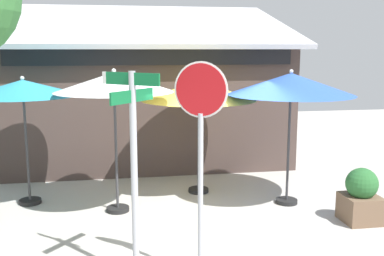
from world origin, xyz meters
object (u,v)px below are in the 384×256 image
at_px(patio_umbrella_ivory_center, 114,83).
at_px(patio_umbrella_mustard_right, 199,91).
at_px(sidewalk_planter, 361,197).
at_px(patio_umbrella_royal_blue_far_right, 291,85).
at_px(stop_sign, 201,133).
at_px(street_sign_post, 133,154).
at_px(patio_umbrella_teal_left, 23,89).

xyz_separation_m(patio_umbrella_ivory_center, patio_umbrella_mustard_right, (1.75, 0.90, -0.25)).
bearing_deg(sidewalk_planter, patio_umbrella_royal_blue_far_right, 128.83).
bearing_deg(stop_sign, street_sign_post, 169.97).
relative_size(stop_sign, patio_umbrella_teal_left, 1.14).
bearing_deg(patio_umbrella_royal_blue_far_right, patio_umbrella_mustard_right, 148.40).
height_order(street_sign_post, patio_umbrella_royal_blue_far_right, street_sign_post).
distance_m(stop_sign, patio_umbrella_mustard_right, 3.78).
height_order(patio_umbrella_ivory_center, sidewalk_planter, patio_umbrella_ivory_center).
xyz_separation_m(street_sign_post, patio_umbrella_royal_blue_far_right, (3.16, 2.56, 0.67)).
height_order(patio_umbrella_royal_blue_far_right, sidewalk_planter, patio_umbrella_royal_blue_far_right).
height_order(patio_umbrella_ivory_center, patio_umbrella_royal_blue_far_right, patio_umbrella_ivory_center).
distance_m(patio_umbrella_teal_left, sidewalk_planter, 6.68).
distance_m(street_sign_post, patio_umbrella_teal_left, 3.99).
bearing_deg(patio_umbrella_mustard_right, sidewalk_planter, -40.17).
xyz_separation_m(patio_umbrella_mustard_right, patio_umbrella_royal_blue_far_right, (1.64, -1.01, 0.19)).
relative_size(stop_sign, sidewalk_planter, 2.94).
xyz_separation_m(patio_umbrella_ivory_center, sidewalk_planter, (4.33, -1.28, -1.99)).
distance_m(patio_umbrella_teal_left, patio_umbrella_mustard_right, 3.51).
bearing_deg(patio_umbrella_teal_left, street_sign_post, -59.68).
bearing_deg(patio_umbrella_ivory_center, patio_umbrella_mustard_right, 27.25).
bearing_deg(street_sign_post, patio_umbrella_royal_blue_far_right, 38.99).
height_order(stop_sign, patio_umbrella_royal_blue_far_right, stop_sign).
relative_size(street_sign_post, patio_umbrella_teal_left, 1.09).
xyz_separation_m(street_sign_post, patio_umbrella_teal_left, (-1.99, 3.40, 0.59)).
xyz_separation_m(patio_umbrella_teal_left, patio_umbrella_ivory_center, (1.76, -0.74, 0.14)).
xyz_separation_m(street_sign_post, patio_umbrella_mustard_right, (1.52, 3.56, 0.48)).
relative_size(stop_sign, patio_umbrella_royal_blue_far_right, 1.09).
distance_m(street_sign_post, patio_umbrella_royal_blue_far_right, 4.12).
bearing_deg(street_sign_post, patio_umbrella_ivory_center, 95.04).
bearing_deg(patio_umbrella_teal_left, stop_sign, -51.25).
relative_size(patio_umbrella_teal_left, patio_umbrella_mustard_right, 1.03).
relative_size(street_sign_post, patio_umbrella_mustard_right, 1.13).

